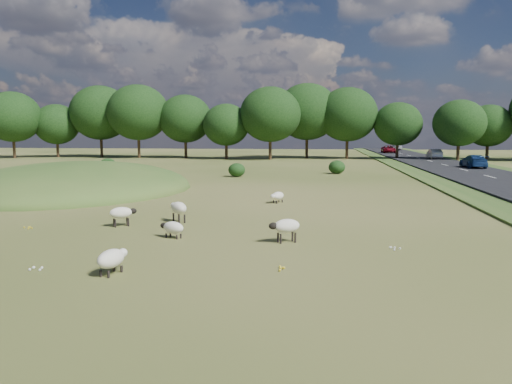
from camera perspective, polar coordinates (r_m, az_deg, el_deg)
ground at (r=41.98m, az=0.04°, el=1.27°), size 160.00×160.00×0.00m
mound at (r=37.85m, az=-19.90°, el=0.25°), size 16.00×20.00×4.00m
road at (r=53.68m, az=23.19°, el=2.07°), size 8.00×150.00×0.25m
treeline at (r=77.19m, az=2.58°, el=8.68°), size 96.28×14.66×11.70m
shrubs at (r=49.29m, az=-4.61°, el=2.86°), size 25.03×6.04×1.42m
sheep_1 at (r=18.55m, az=3.43°, el=-3.92°), size 1.26×0.94×0.89m
sheep_2 at (r=22.95m, az=-8.86°, el=-1.82°), size 1.16×1.26×0.94m
sheep_3 at (r=15.07m, az=-16.16°, el=-7.31°), size 0.78×1.33×0.74m
sheep_4 at (r=22.46m, az=-15.09°, el=-2.32°), size 1.17×1.00×0.86m
sheep_5 at (r=19.62m, az=-9.50°, el=-4.03°), size 1.16×0.85×0.65m
sheep_6 at (r=28.92m, az=2.48°, el=-0.45°), size 0.90×1.15×0.65m
car_0 at (r=59.19m, az=23.62°, el=3.25°), size 1.97×4.84×1.41m
car_1 at (r=97.00m, az=14.90°, el=4.76°), size 2.27×4.91×1.37m
car_4 at (r=113.61m, az=15.73°, el=5.03°), size 2.05×5.03×1.46m
car_5 at (r=77.37m, az=19.72°, el=4.13°), size 1.49×4.28×1.41m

